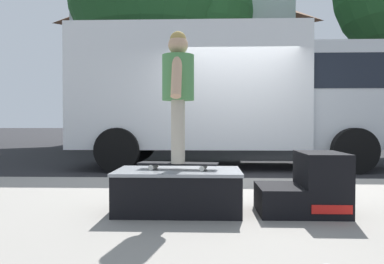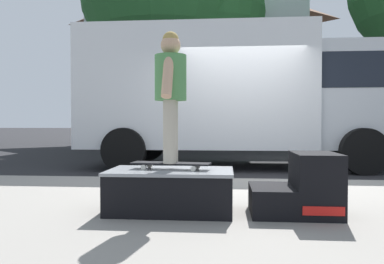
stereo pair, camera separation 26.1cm
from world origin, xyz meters
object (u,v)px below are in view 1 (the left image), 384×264
Objects in this scene: kicker_ramp at (308,188)px; skateboard at (178,164)px; skater_kid at (178,86)px; skate_box at (178,189)px; box_truck at (232,92)px.

skateboard is at bearing 179.24° from kicker_ramp.
kicker_ramp is at bearing -0.76° from skater_kid.
skate_box is 0.25m from skateboard.
box_truck is at bearing 80.31° from skateboard.
skater_kid is (0.00, 0.00, 0.77)m from skateboard.
skateboard is at bearing 95.42° from skate_box.
skateboard is (-1.26, 0.02, 0.23)m from kicker_ramp.
skateboard is at bearing -99.69° from box_truck.
kicker_ramp is 0.12× the size of box_truck.
kicker_ramp is (1.26, -0.00, 0.02)m from skate_box.
skateboard is 5.22m from box_truck.
skate_box is 1.26m from kicker_ramp.
skater_kid reaches higher than skateboard.
box_truck is at bearing 80.36° from skate_box.
box_truck is at bearing 94.57° from kicker_ramp.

